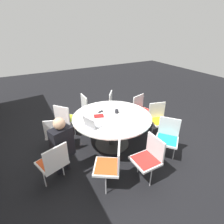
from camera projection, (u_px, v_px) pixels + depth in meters
The scene contains 17 objects.
ground_plane at pixel (112, 144), 4.14m from camera, with size 16.00×16.00×0.00m, color black.
conference_table at pixel (112, 122), 3.88m from camera, with size 1.73×1.73×0.74m.
chair_0 at pixel (53, 161), 2.90m from camera, with size 0.54×0.55×0.84m.
chair_1 at pixel (111, 164), 2.85m from camera, with size 0.60×0.59×0.84m.
chair_2 at pixel (149, 156), 3.01m from camera, with size 0.44×0.42×0.84m.
chair_3 at pixel (167, 136), 3.57m from camera, with size 0.61×0.60×0.84m.
chair_4 at pixel (159, 118), 4.26m from camera, with size 0.51×0.53×0.84m.
chair_5 at pixel (142, 109), 4.72m from camera, with size 0.53×0.54×0.84m.
chair_6 at pixel (115, 104), 5.00m from camera, with size 0.60×0.60×0.84m.
chair_7 at pixel (89, 107), 4.83m from camera, with size 0.44×0.42×0.84m.
chair_8 at pixel (66, 117), 4.28m from camera, with size 0.61×0.60×0.84m.
chair_9 at pixel (57, 132), 3.70m from camera, with size 0.54×0.56×0.84m.
person_0 at pixel (62, 143), 3.02m from camera, with size 0.33×0.41×1.19m.
laptop at pixel (91, 124), 3.40m from camera, with size 0.39×0.33×0.21m.
spiral_notebook at pixel (99, 116), 3.80m from camera, with size 0.21×0.24×0.02m.
coffee_cup at pixel (117, 111), 3.93m from camera, with size 0.09×0.09×0.08m.
cell_phone at pixel (101, 112), 4.00m from camera, with size 0.11×0.16×0.01m.
Camera 1 is at (-2.96, 1.61, 2.52)m, focal length 28.00 mm.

